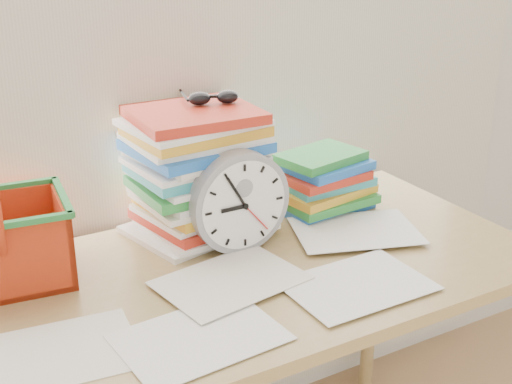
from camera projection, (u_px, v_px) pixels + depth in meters
curtain at (158, 0)px, 1.69m from camera, size 2.40×0.01×2.50m
desk at (237, 300)px, 1.62m from camera, size 1.40×0.70×0.75m
paper_stack at (201, 171)px, 1.74m from camera, size 0.35×0.30×0.32m
clock at (239, 202)px, 1.65m from camera, size 0.24×0.05×0.24m
sunglasses at (214, 98)px, 1.71m from camera, size 0.17×0.15×0.03m
book_stack at (321, 182)px, 1.89m from camera, size 0.29×0.23×0.16m
scattered_papers at (236, 268)px, 1.59m from camera, size 1.26×0.42×0.02m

